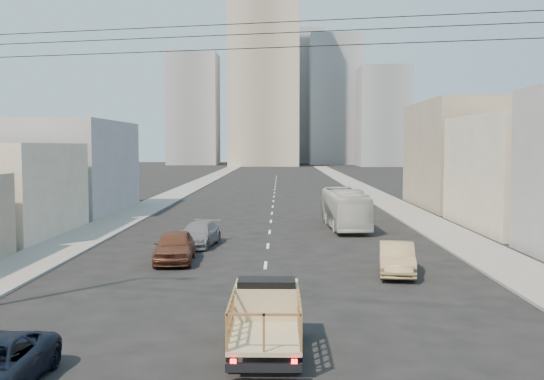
{
  "coord_description": "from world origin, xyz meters",
  "views": [
    {
      "loc": [
        0.71,
        -16.73,
        5.84
      ],
      "look_at": [
        0.28,
        16.78,
        3.5
      ],
      "focal_mm": 42.0,
      "sensor_mm": 36.0,
      "label": 1
    }
  ],
  "objects_px": {
    "sedan_grey": "(198,234)",
    "city_bus": "(345,209)",
    "flatbed_pickup": "(266,314)",
    "sedan_tan": "(397,259)",
    "sedan_brown": "(175,246)"
  },
  "relations": [
    {
      "from": "sedan_tan",
      "to": "sedan_brown",
      "type": "bearing_deg",
      "value": 172.45
    },
    {
      "from": "flatbed_pickup",
      "to": "sedan_tan",
      "type": "relative_size",
      "value": 1.0
    },
    {
      "from": "sedan_brown",
      "to": "flatbed_pickup",
      "type": "bearing_deg",
      "value": -74.93
    },
    {
      "from": "sedan_grey",
      "to": "city_bus",
      "type": "bearing_deg",
      "value": 49.13
    },
    {
      "from": "flatbed_pickup",
      "to": "sedan_tan",
      "type": "height_order",
      "value": "flatbed_pickup"
    },
    {
      "from": "sedan_grey",
      "to": "sedan_tan",
      "type": "bearing_deg",
      "value": -31.28
    },
    {
      "from": "sedan_tan",
      "to": "sedan_grey",
      "type": "bearing_deg",
      "value": 149.29
    },
    {
      "from": "city_bus",
      "to": "sedan_brown",
      "type": "xyz_separation_m",
      "value": [
        -9.9,
        -13.48,
        -0.58
      ]
    },
    {
      "from": "sedan_brown",
      "to": "sedan_tan",
      "type": "xyz_separation_m",
      "value": [
        10.59,
        -2.93,
        -0.08
      ]
    },
    {
      "from": "sedan_brown",
      "to": "sedan_grey",
      "type": "distance_m",
      "value": 5.13
    },
    {
      "from": "city_bus",
      "to": "sedan_grey",
      "type": "xyz_separation_m",
      "value": [
        -9.37,
        -8.38,
        -0.69
      ]
    },
    {
      "from": "flatbed_pickup",
      "to": "sedan_grey",
      "type": "bearing_deg",
      "value": 102.95
    },
    {
      "from": "flatbed_pickup",
      "to": "sedan_tan",
      "type": "bearing_deg",
      "value": 62.42
    },
    {
      "from": "city_bus",
      "to": "sedan_grey",
      "type": "distance_m",
      "value": 12.59
    },
    {
      "from": "sedan_brown",
      "to": "sedan_grey",
      "type": "xyz_separation_m",
      "value": [
        0.54,
        5.1,
        -0.12
      ]
    }
  ]
}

